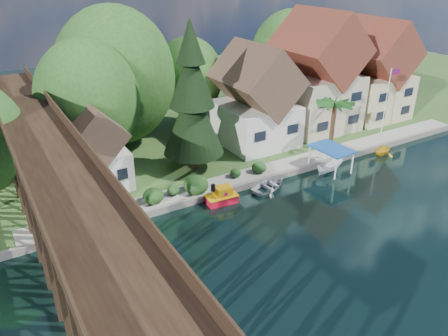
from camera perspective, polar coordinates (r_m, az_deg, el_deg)
The scene contains 18 objects.
ground at distance 34.82m, azimuth 9.31°, elevation -8.33°, with size 140.00×140.00×0.00m, color black.
bank at distance 61.84m, azimuth -11.11°, elevation 7.34°, with size 140.00×52.00×0.50m, color #2F5321.
seawall at distance 42.19m, azimuth 6.70°, elevation -1.20°, with size 60.00×0.40×0.62m, color slate.
promenade at distance 44.13m, azimuth 7.78°, elevation 0.32°, with size 50.00×2.60×0.06m, color gray.
trestle_bridge at distance 30.35m, azimuth -20.92°, elevation -3.51°, with size 4.12×44.18×9.30m.
house_left at distance 48.01m, azimuth 4.11°, elevation 8.53°, with size 7.64×8.64×11.02m.
house_center at distance 53.51m, azimuth 11.97°, elevation 11.28°, with size 8.65×9.18×13.89m.
house_right at distance 59.66m, azimuth 18.82°, elevation 11.31°, with size 8.15×8.64×12.45m.
shed at distance 40.13m, azimuth -16.36°, elevation 1.96°, with size 5.09×5.40×7.85m.
bg_trees at distance 48.90m, azimuth -5.31°, elevation 11.42°, with size 49.90×13.30×10.57m.
shrubs at distance 38.66m, azimuth -4.62°, elevation -2.22°, with size 15.76×2.47×1.70m.
conifer at distance 40.84m, azimuth -4.19°, elevation 8.72°, with size 5.81×5.81×14.31m.
palm_tree at distance 47.67m, azimuth 14.30°, elevation 7.97°, with size 4.17×4.17×5.58m.
flagpole at distance 54.07m, azimuth 20.69°, elevation 9.02°, with size 1.19×0.31×7.70m.
tugboat at distance 38.02m, azimuth -0.28°, elevation -3.73°, with size 2.86×1.73×1.99m.
boat_white_a at distance 40.53m, azimuth 5.91°, elevation -2.22°, with size 2.70×3.78×0.78m, color silver.
boat_canopy at distance 44.40m, azimuth 13.70°, elevation 0.80°, with size 3.34×4.20×2.61m.
boat_yellow at distance 50.30m, azimuth 20.08°, elevation 2.41°, with size 2.29×2.66×1.40m, color yellow.
Camera 1 is at (-19.32, -21.56, 19.34)m, focal length 35.00 mm.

